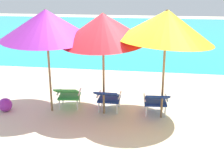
{
  "coord_description": "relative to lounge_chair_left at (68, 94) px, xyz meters",
  "views": [
    {
      "loc": [
        1.02,
        -6.35,
        2.91
      ],
      "look_at": [
        0.0,
        0.49,
        0.75
      ],
      "focal_mm": 45.52,
      "sensor_mm": 36.0,
      "label": 1
    }
  ],
  "objects": [
    {
      "name": "beach_ball",
      "position": [
        -1.49,
        -0.34,
        -0.24
      ],
      "size": [
        0.33,
        0.33,
        0.33
      ],
      "primitive_type": "sphere",
      "color": "purple",
      "rests_on": "ground_plane"
    },
    {
      "name": "beach_umbrella_left",
      "position": [
        -0.38,
        -0.15,
        1.7
      ],
      "size": [
        2.69,
        2.71,
        2.5
      ],
      "color": "olive",
      "rests_on": "ground_plane"
    },
    {
      "name": "beach_umbrella_right",
      "position": [
        2.26,
        -0.14,
        1.72
      ],
      "size": [
        2.6,
        2.58,
        2.53
      ],
      "color": "olive",
      "rests_on": "ground_plane"
    },
    {
      "name": "beach_umbrella_center",
      "position": [
        0.9,
        -0.12,
        1.65
      ],
      "size": [
        2.43,
        2.46,
        2.46
      ],
      "color": "olive",
      "rests_on": "ground_plane"
    },
    {
      "name": "ground_plane",
      "position": [
        0.99,
        4.1,
        -0.4
      ],
      "size": [
        40.0,
        40.0,
        0.0
      ],
      "primitive_type": "plane",
      "color": "beige"
    },
    {
      "name": "lounge_chair_center",
      "position": [
        1.0,
        -0.05,
        0.0
      ],
      "size": [
        0.55,
        0.88,
        0.68
      ],
      "color": "navy",
      "rests_on": "ground_plane"
    },
    {
      "name": "lounge_chair_left",
      "position": [
        0.0,
        0.0,
        0.0
      ],
      "size": [
        0.64,
        0.93,
        0.68
      ],
      "color": "#338E3D",
      "rests_on": "ground_plane"
    },
    {
      "name": "ocean_band",
      "position": [
        0.99,
        12.52,
        -0.4
      ],
      "size": [
        40.0,
        18.0,
        0.01
      ],
      "primitive_type": "cube",
      "color": "#28B2B7",
      "rests_on": "ground_plane"
    },
    {
      "name": "lounge_chair_right",
      "position": [
        2.12,
        -0.08,
        0.0
      ],
      "size": [
        0.61,
        0.92,
        0.68
      ],
      "color": "navy",
      "rests_on": "ground_plane"
    }
  ]
}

